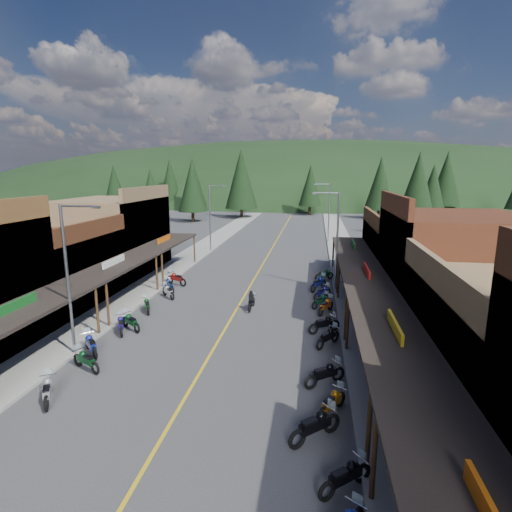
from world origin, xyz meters
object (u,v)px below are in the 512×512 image
at_px(shop_west_2, 50,270).
at_px(pine_3, 310,185).
at_px(pine_0, 114,185).
at_px(bike_west_3, 48,389).
at_px(streetlight_0, 70,274).
at_px(bike_east_6, 328,336).
at_px(shop_east_2, 451,270).
at_px(bike_west_6, 121,324).
at_px(bike_east_2, 346,475).
at_px(pine_10, 192,186).
at_px(bike_east_5, 325,373).
at_px(pine_2, 241,179).
at_px(pine_9, 432,191).
at_px(bike_east_3, 315,424).
at_px(pedestrian_east_a, 364,324).
at_px(bike_east_12, 324,274).
at_px(bike_east_4, 332,402).
at_px(bike_west_9, 168,291).
at_px(pedestrian_east_b, 343,273).
at_px(bike_west_5, 91,343).
at_px(pine_8, 151,193).
at_px(bike_east_11, 319,283).
at_px(rider_on_bike, 252,302).
at_px(pine_7, 170,180).
at_px(bike_east_8, 326,305).
at_px(shop_west_3, 113,236).
at_px(bike_east_9, 321,300).
at_px(streetlight_3, 328,210).
at_px(pine_4, 380,183).
at_px(bike_east_7, 324,323).
at_px(pine_11, 418,188).
at_px(bike_west_11, 176,278).
at_px(pine_1, 193,181).
at_px(shop_east_3, 413,254).
at_px(bike_west_7, 131,321).

bearing_deg(shop_west_2, pine_3, 74.57).
distance_m(pine_0, bike_west_3, 80.21).
xyz_separation_m(streetlight_0, bike_east_6, (13.17, 3.11, -3.87)).
height_order(shop_east_2, bike_west_6, shop_east_2).
relative_size(streetlight_0, bike_east_2, 3.99).
height_order(pine_10, bike_east_5, pine_10).
height_order(pine_10, bike_west_3, pine_10).
bearing_deg(pine_2, pine_9, -20.92).
relative_size(bike_east_3, pedestrian_east_a, 1.22).
xyz_separation_m(pine_0, bike_east_12, (46.26, -50.90, -5.93)).
distance_m(pine_9, bike_east_2, 61.17).
height_order(bike_east_2, bike_east_4, bike_east_2).
bearing_deg(bike_west_9, pine_9, 9.53).
bearing_deg(pedestrian_east_b, streetlight_0, 5.26).
distance_m(bike_west_3, pedestrian_east_b, 24.48).
bearing_deg(bike_west_3, bike_west_5, 68.21).
relative_size(pine_0, pine_8, 1.10).
distance_m(bike_east_11, rider_on_bike, 7.09).
xyz_separation_m(pine_7, bike_east_8, (38.22, -73.60, -6.65)).
height_order(shop_west_3, pine_3, pine_3).
relative_size(bike_west_5, bike_east_12, 1.11).
xyz_separation_m(pine_10, bike_east_11, (23.74, -42.24, -6.12)).
bearing_deg(bike_east_9, pedestrian_east_a, -29.66).
bearing_deg(pine_2, pine_10, -135.00).
distance_m(streetlight_0, pine_2, 64.17).
bearing_deg(bike_west_3, bike_east_8, 16.58).
distance_m(bike_west_9, bike_east_2, 21.21).
distance_m(pine_0, pine_8, 28.43).
height_order(streetlight_3, pine_4, pine_4).
bearing_deg(bike_east_9, bike_east_5, -51.55).
bearing_deg(bike_west_3, bike_east_5, -15.38).
bearing_deg(bike_east_8, bike_east_5, -64.25).
distance_m(bike_east_7, rider_on_bike, 6.07).
bearing_deg(streetlight_0, bike_west_9, 82.91).
bearing_deg(streetlight_3, bike_east_4, -91.10).
bearing_deg(pedestrian_east_a, pine_11, 168.34).
xyz_separation_m(shop_west_2, streetlight_3, (20.71, 28.30, 1.93)).
bearing_deg(bike_west_11, bike_east_3, -120.42).
height_order(shop_east_2, bike_west_11, shop_east_2).
height_order(pine_9, bike_west_11, pine_9).
xyz_separation_m(pine_1, bike_east_11, (29.74, -62.24, -6.57)).
height_order(bike_west_11, bike_east_9, bike_west_11).
relative_size(pine_9, bike_east_2, 5.39).
relative_size(shop_east_3, bike_east_9, 5.75).
height_order(shop_east_3, bike_east_7, shop_east_3).
xyz_separation_m(bike_west_3, bike_west_7, (-0.08, 7.91, 0.01)).
relative_size(shop_west_3, bike_east_2, 5.44).
xyz_separation_m(pine_8, bike_east_5, (27.97, -47.15, -5.36)).
xyz_separation_m(pine_9, bike_east_12, (-17.74, -33.90, -5.83)).
distance_m(pine_11, bike_west_7, 48.27).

